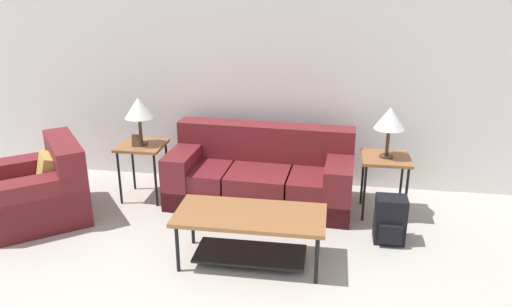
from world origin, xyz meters
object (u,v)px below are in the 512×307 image
object	(u,v)px
side_table_right	(386,164)
backpack	(390,220)
coffee_table	(250,226)
couch	(261,177)
table_lamp_left	(139,109)
armchair	(41,191)
table_lamp_right	(390,119)
side_table_left	(142,151)

from	to	relation	value
side_table_right	backpack	bearing A→B (deg)	-88.03
coffee_table	couch	bearing A→B (deg)	93.91
coffee_table	side_table_right	world-z (taller)	side_table_right
backpack	side_table_right	bearing A→B (deg)	91.97
couch	table_lamp_left	bearing A→B (deg)	-176.22
armchair	table_lamp_right	bearing A→B (deg)	10.15
couch	table_lamp_right	world-z (taller)	table_lamp_right
side_table_left	table_lamp_right	distance (m)	2.64
table_lamp_right	coffee_table	bearing A→B (deg)	-136.91
side_table_right	armchair	bearing A→B (deg)	-169.85
coffee_table	backpack	bearing A→B (deg)	24.07
couch	armchair	bearing A→B (deg)	-161.94
armchair	backpack	world-z (taller)	armchair
side_table_right	table_lamp_left	bearing A→B (deg)	-180.00
armchair	table_lamp_left	distance (m)	1.30
side_table_left	side_table_right	distance (m)	2.60
table_lamp_left	table_lamp_right	world-z (taller)	same
coffee_table	table_lamp_right	world-z (taller)	table_lamp_right
armchair	table_lamp_left	size ratio (longest dim) A/B	2.46
side_table_left	side_table_right	bearing A→B (deg)	0.00
side_table_left	table_lamp_right	world-z (taller)	table_lamp_right
couch	table_lamp_left	size ratio (longest dim) A/B	3.86
couch	side_table_left	size ratio (longest dim) A/B	3.17
armchair	coffee_table	xyz separation A→B (m)	(2.25, -0.52, 0.06)
table_lamp_right	backpack	bearing A→B (deg)	-88.03
couch	table_lamp_left	xyz separation A→B (m)	(-1.30, -0.09, 0.73)
side_table_right	couch	bearing A→B (deg)	176.21
coffee_table	side_table_right	size ratio (longest dim) A/B	2.03
side_table_right	table_lamp_right	bearing A→B (deg)	-90.00
armchair	table_lamp_right	xyz separation A→B (m)	(3.46, 0.62, 0.74)
table_lamp_right	side_table_right	bearing A→B (deg)	90.00
coffee_table	side_table_left	size ratio (longest dim) A/B	2.03
side_table_right	backpack	distance (m)	0.68
side_table_left	side_table_right	size ratio (longest dim) A/B	1.00
table_lamp_left	backpack	distance (m)	2.80
coffee_table	table_lamp_left	xyz separation A→B (m)	(-1.39, 1.14, 0.68)
table_lamp_right	table_lamp_left	bearing A→B (deg)	180.00
table_lamp_left	table_lamp_right	distance (m)	2.60
armchair	backpack	distance (m)	3.48
side_table_left	table_lamp_left	size ratio (longest dim) A/B	1.22
side_table_left	backpack	distance (m)	2.70
side_table_right	side_table_left	bearing A→B (deg)	180.00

